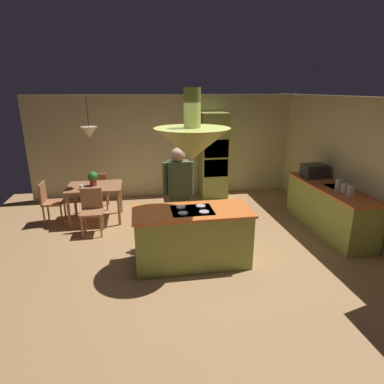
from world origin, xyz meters
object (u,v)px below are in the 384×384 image
at_px(dining_table, 95,190).
at_px(person_at_island, 178,191).
at_px(canister_sugar, 344,188).
at_px(chair_by_back_wall, 99,189).
at_px(potted_plant_on_table, 93,178).
at_px(canister_flour, 351,190).
at_px(cup_on_table, 81,187).
at_px(microwave_on_counter, 314,171).
at_px(chair_at_corner, 49,200).
at_px(chair_facing_island, 92,208).
at_px(oven_tower, 214,156).
at_px(kitchen_island, 192,237).
at_px(canister_tea, 339,185).

height_order(dining_table, person_at_island, person_at_island).
bearing_deg(canister_sugar, chair_by_back_wall, 152.88).
height_order(dining_table, potted_plant_on_table, potted_plant_on_table).
xyz_separation_m(canister_flour, canister_sugar, (0.00, 0.18, -0.01)).
bearing_deg(canister_flour, cup_on_table, 160.91).
bearing_deg(microwave_on_counter, canister_flour, -90.00).
relative_size(dining_table, chair_at_corner, 1.26).
bearing_deg(canister_sugar, chair_at_corner, 162.90).
relative_size(chair_facing_island, canister_flour, 4.58).
relative_size(chair_at_corner, potted_plant_on_table, 2.90).
bearing_deg(microwave_on_counter, oven_tower, 134.54).
bearing_deg(kitchen_island, canister_flour, 4.78).
distance_m(chair_at_corner, microwave_on_counter, 5.53).
distance_m(kitchen_island, chair_at_corner, 3.36).
relative_size(chair_by_back_wall, canister_tea, 4.52).
height_order(dining_table, canister_flour, canister_flour).
xyz_separation_m(canister_tea, microwave_on_counter, (0.00, 0.88, 0.04)).
relative_size(chair_by_back_wall, potted_plant_on_table, 2.90).
height_order(canister_tea, microwave_on_counter, microwave_on_counter).
distance_m(cup_on_table, microwave_on_counter, 4.80).
distance_m(chair_at_corner, canister_tea, 5.69).
bearing_deg(canister_sugar, canister_flour, -90.00).
distance_m(kitchen_island, potted_plant_on_table, 2.77).
bearing_deg(canister_flour, oven_tower, 120.07).
xyz_separation_m(oven_tower, dining_table, (-2.80, -1.14, -0.41)).
distance_m(oven_tower, canister_flour, 3.47).
distance_m(chair_facing_island, canister_sugar, 4.68).
relative_size(chair_facing_island, canister_tea, 4.52).
xyz_separation_m(dining_table, canister_sugar, (4.54, -1.68, 0.33)).
bearing_deg(microwave_on_counter, chair_by_back_wall, 164.40).
xyz_separation_m(person_at_island, microwave_on_counter, (2.96, 0.79, 0.03)).
distance_m(oven_tower, person_at_island, 2.84).
bearing_deg(oven_tower, microwave_on_counter, -45.46).
relative_size(canister_flour, microwave_on_counter, 0.41).
relative_size(potted_plant_on_table, canister_tea, 1.56).
relative_size(potted_plant_on_table, cup_on_table, 3.33).
height_order(dining_table, cup_on_table, cup_on_table).
bearing_deg(dining_table, oven_tower, 22.21).
bearing_deg(person_at_island, chair_facing_island, 153.80).
distance_m(dining_table, canister_sugar, 4.85).
height_order(kitchen_island, chair_by_back_wall, kitchen_island).
relative_size(cup_on_table, canister_flour, 0.47).
bearing_deg(person_at_island, potted_plant_on_table, 137.95).
bearing_deg(oven_tower, chair_facing_island, -147.47).
relative_size(dining_table, person_at_island, 0.63).
height_order(kitchen_island, person_at_island, person_at_island).
relative_size(kitchen_island, chair_facing_island, 2.10).
bearing_deg(microwave_on_counter, person_at_island, -165.02).
height_order(potted_plant_on_table, cup_on_table, potted_plant_on_table).
relative_size(potted_plant_on_table, canister_flour, 1.58).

